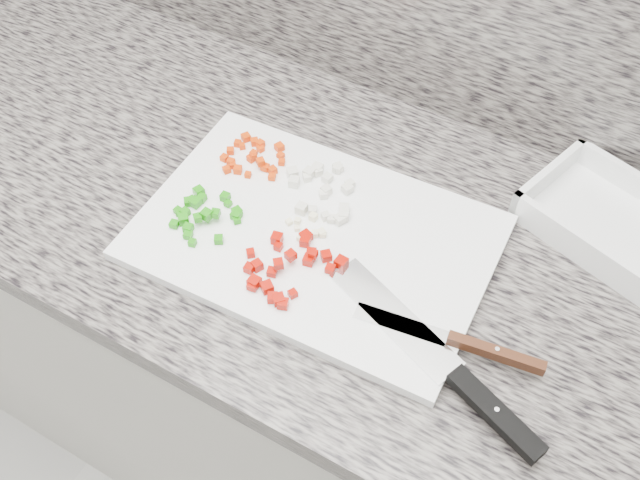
{
  "coord_description": "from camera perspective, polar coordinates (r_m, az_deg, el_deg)",
  "views": [
    {
      "loc": [
        0.37,
        0.84,
        1.7
      ],
      "look_at": [
        0.07,
        1.37,
        0.94
      ],
      "focal_mm": 40.0,
      "sensor_mm": 36.0,
      "label": 1
    }
  ],
  "objects": [
    {
      "name": "paring_knife",
      "position": [
        0.92,
        11.98,
        -8.26
      ],
      "size": [
        0.25,
        0.05,
        0.02
      ],
      "rotation": [
        0.0,
        0.0,
        0.14
      ],
      "color": "silver",
      "rests_on": "cutting_board"
    },
    {
      "name": "carrot_pile",
      "position": [
        1.11,
        -5.38,
        6.7
      ],
      "size": [
        0.1,
        0.1,
        0.02
      ],
      "color": "red",
      "rests_on": "cutting_board"
    },
    {
      "name": "green_pepper_pile",
      "position": [
        1.04,
        -9.38,
        2.15
      ],
      "size": [
        0.1,
        0.11,
        0.02
      ],
      "color": "#1B850C",
      "rests_on": "cutting_board"
    },
    {
      "name": "onion_pile",
      "position": [
        1.06,
        0.16,
        4.08
      ],
      "size": [
        0.13,
        0.12,
        0.01
      ],
      "color": "silver",
      "rests_on": "cutting_board"
    },
    {
      "name": "cabinet",
      "position": [
        1.46,
        -1.22,
        -9.49
      ],
      "size": [
        3.92,
        0.62,
        0.86
      ],
      "primitive_type": "cube",
      "color": "silver",
      "rests_on": "ground"
    },
    {
      "name": "red_pepper_pile",
      "position": [
        0.97,
        -2.6,
        -2.11
      ],
      "size": [
        0.13,
        0.13,
        0.02
      ],
      "color": "#A50C02",
      "rests_on": "cutting_board"
    },
    {
      "name": "chef_knife",
      "position": [
        0.9,
        11.0,
        -10.8
      ],
      "size": [
        0.34,
        0.16,
        0.02
      ],
      "rotation": [
        0.0,
        0.0,
        -0.38
      ],
      "color": "silver",
      "rests_on": "cutting_board"
    },
    {
      "name": "tray",
      "position": [
        1.11,
        22.26,
        1.27
      ],
      "size": [
        0.28,
        0.23,
        0.05
      ],
      "rotation": [
        0.0,
        0.0,
        -0.3
      ],
      "color": "white",
      "rests_on": "countertop"
    },
    {
      "name": "cutting_board",
      "position": [
        1.02,
        -0.42,
        0.21
      ],
      "size": [
        0.51,
        0.35,
        0.02
      ],
      "primitive_type": "cube",
      "rotation": [
        0.0,
        0.0,
        0.04
      ],
      "color": "white",
      "rests_on": "countertop"
    },
    {
      "name": "garlic_pile",
      "position": [
        1.01,
        -0.91,
        1.04
      ],
      "size": [
        0.06,
        0.06,
        0.01
      ],
      "color": "#F9F3C1",
      "rests_on": "cutting_board"
    },
    {
      "name": "countertop",
      "position": [
        1.08,
        -1.62,
        2.11
      ],
      "size": [
        3.96,
        0.64,
        0.04
      ],
      "primitive_type": "cube",
      "color": "slate",
      "rests_on": "cabinet"
    }
  ]
}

